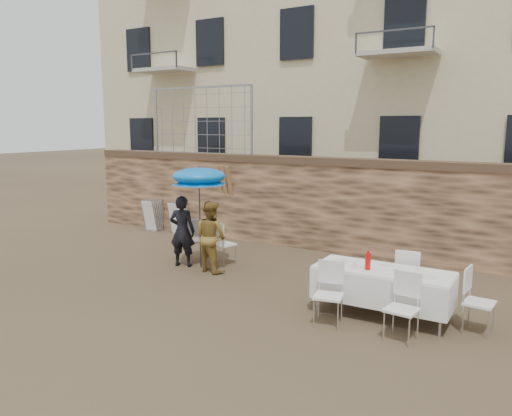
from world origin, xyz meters
The scene contains 17 objects.
ground centered at (0.00, 0.00, 0.00)m, with size 80.00×80.00×0.00m, color brown.
stone_wall centered at (0.00, 5.00, 1.10)m, with size 13.00×0.50×2.20m, color brown.
chain_link_fence centered at (-3.00, 5.00, 3.10)m, with size 3.20×0.06×1.80m, color gray, non-canonical shape.
man_suit centered at (-1.36, 2.09, 0.76)m, with size 0.56×0.37×1.53m, color black.
woman_dress centered at (-0.61, 2.09, 0.74)m, with size 0.72×0.56×1.47m, color gold.
umbrella centered at (-0.96, 2.19, 1.89)m, with size 1.15×1.15×2.00m.
couple_chair_left centered at (-1.36, 2.64, 0.48)m, with size 0.48×0.48×0.96m, color white, non-canonical shape.
couple_chair_right centered at (-0.66, 2.64, 0.48)m, with size 0.48×0.48×0.96m, color white, non-canonical shape.
banquet_table centered at (3.17, 1.44, 0.73)m, with size 2.10×0.85×0.78m.
soda_bottle centered at (2.97, 1.29, 0.91)m, with size 0.09×0.09×0.26m, color red.
table_chair_front_left centered at (2.57, 0.69, 0.48)m, with size 0.48×0.48×0.96m, color white, non-canonical shape.
table_chair_front_right centered at (3.67, 0.69, 0.48)m, with size 0.48×0.48×0.96m, color white, non-canonical shape.
table_chair_back centered at (3.37, 2.24, 0.48)m, with size 0.48×0.48×0.96m, color white, non-canonical shape.
table_chair_side centered at (4.57, 1.54, 0.48)m, with size 0.48×0.48×0.96m, color white, non-canonical shape.
chair_stack_left centered at (-4.41, 4.75, 0.46)m, with size 0.46×0.55×0.92m, color white, non-canonical shape.
chair_stack_right centered at (-3.51, 4.75, 0.46)m, with size 0.46×0.47×0.92m, color white, non-canonical shape.
wood_planks centered at (-1.91, 4.82, 1.00)m, with size 0.70×0.20×2.00m, color #A37749, non-canonical shape.
Camera 1 is at (5.30, -6.05, 3.00)m, focal length 35.00 mm.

